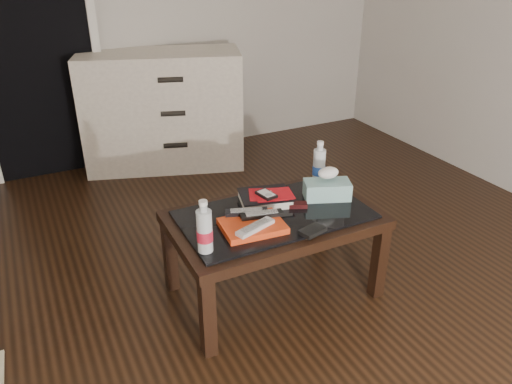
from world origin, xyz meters
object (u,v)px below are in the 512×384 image
at_px(water_bottle_right, 319,162).
at_px(textbook, 265,198).
at_px(coffee_table, 274,225).
at_px(water_bottle_left, 204,226).
at_px(tissue_box, 327,190).
at_px(dresser, 163,110).

bearing_deg(water_bottle_right, textbook, -168.43).
relative_size(coffee_table, water_bottle_left, 4.20).
bearing_deg(textbook, tissue_box, -3.07).
distance_m(textbook, water_bottle_right, 0.38).
height_order(dresser, water_bottle_left, dresser).
xyz_separation_m(coffee_table, tissue_box, (0.32, 0.03, 0.11)).
xyz_separation_m(dresser, water_bottle_left, (-0.43, -2.01, 0.13)).
height_order(coffee_table, tissue_box, tissue_box).
bearing_deg(tissue_box, coffee_table, -153.41).
relative_size(dresser, textbook, 5.18).
distance_m(water_bottle_left, tissue_box, 0.76).
distance_m(dresser, tissue_box, 1.85).
bearing_deg(water_bottle_right, tissue_box, -108.88).
bearing_deg(textbook, water_bottle_right, 25.82).
distance_m(textbook, water_bottle_left, 0.52).
xyz_separation_m(coffee_table, textbook, (0.01, 0.12, 0.09)).
relative_size(textbook, tissue_box, 1.09).
bearing_deg(coffee_table, dresser, 89.49).
distance_m(water_bottle_left, water_bottle_right, 0.86).
xyz_separation_m(coffee_table, water_bottle_left, (-0.41, -0.15, 0.18)).
height_order(water_bottle_left, tissue_box, water_bottle_left).
relative_size(dresser, water_bottle_left, 5.45).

